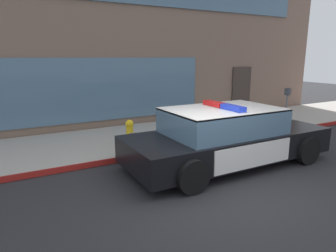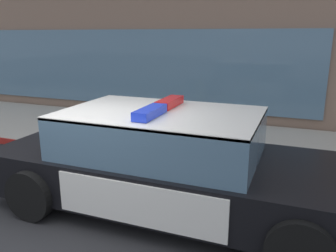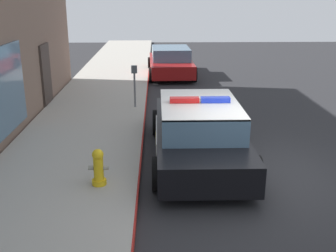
{
  "view_description": "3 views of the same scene",
  "coord_description": "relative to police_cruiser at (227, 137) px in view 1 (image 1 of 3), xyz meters",
  "views": [
    {
      "loc": [
        -3.45,
        -4.42,
        2.54
      ],
      "look_at": [
        -0.01,
        1.83,
        0.89
      ],
      "focal_mm": 32.17,
      "sensor_mm": 36.0,
      "label": 1
    },
    {
      "loc": [
        2.67,
        -3.16,
        2.37
      ],
      "look_at": [
        0.36,
        2.72,
        0.68
      ],
      "focal_mm": 36.65,
      "sensor_mm": 36.0,
      "label": 2
    },
    {
      "loc": [
        -7.86,
        1.88,
        3.72
      ],
      "look_at": [
        0.24,
        1.66,
        1.07
      ],
      "focal_mm": 44.33,
      "sensor_mm": 36.0,
      "label": 3
    }
  ],
  "objects": [
    {
      "name": "ground",
      "position": [
        -1.09,
        -0.94,
        -0.68
      ],
      "size": [
        48.0,
        48.0,
        0.0
      ],
      "primitive_type": "plane",
      "color": "#262628"
    },
    {
      "name": "sidewalk",
      "position": [
        -1.09,
        2.95,
        -0.61
      ],
      "size": [
        48.0,
        3.22,
        0.15
      ],
      "primitive_type": "cube",
      "color": "#A39E93",
      "rests_on": "ground"
    },
    {
      "name": "curb_red_paint",
      "position": [
        -1.09,
        1.32,
        -0.61
      ],
      "size": [
        28.8,
        0.04,
        0.14
      ],
      "primitive_type": "cube",
      "color": "maroon",
      "rests_on": "ground"
    },
    {
      "name": "storefront_building",
      "position": [
        -1.54,
        9.37,
        2.65
      ],
      "size": [
        20.36,
        9.61,
        6.66
      ],
      "color": "#7A6051",
      "rests_on": "ground"
    },
    {
      "name": "police_cruiser",
      "position": [
        0.0,
        0.0,
        0.0
      ],
      "size": [
        5.01,
        2.13,
        1.49
      ],
      "rotation": [
        0.0,
        0.0,
        0.0
      ],
      "color": "black",
      "rests_on": "ground"
    },
    {
      "name": "fire_hydrant",
      "position": [
        -1.63,
        2.07,
        -0.18
      ],
      "size": [
        0.34,
        0.39,
        0.73
      ],
      "color": "gold",
      "rests_on": "sidewalk"
    },
    {
      "name": "parking_meter",
      "position": [
        4.0,
        1.66,
        0.4
      ],
      "size": [
        0.12,
        0.18,
        1.34
      ],
      "color": "slate",
      "rests_on": "sidewalk"
    }
  ]
}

